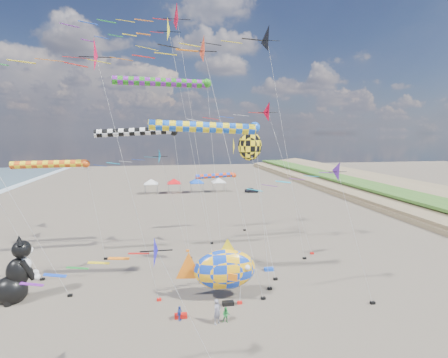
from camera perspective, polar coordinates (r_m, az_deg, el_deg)
name	(u,v)px	position (r m, az deg, el deg)	size (l,w,h in m)	color
delta_kite_1	(170,21)	(42.09, -8.77, 24.14)	(15.33, 3.27, 27.19)	red
delta_kite_2	(83,60)	(27.76, -22.00, 17.56)	(13.99, 2.58, 19.90)	#E2113E
delta_kite_4	(159,254)	(17.80, -10.64, -11.88)	(7.88, 1.71, 8.57)	#201AC5
delta_kite_5	(269,114)	(36.49, 7.30, 10.46)	(13.48, 2.32, 16.63)	red
delta_kite_6	(187,57)	(26.16, -5.99, 19.20)	(13.05, 2.06, 19.95)	#ED411B
delta_kite_7	(177,36)	(38.03, -7.62, 22.14)	(10.71, 2.59, 24.42)	#FFF222
delta_kite_8	(331,178)	(26.42, 17.10, 0.10)	(9.07, 1.61, 11.22)	#551E9B
delta_kite_9	(144,159)	(38.21, -13.00, 3.13)	(10.57, 1.75, 11.75)	#0B8BBE
delta_kite_10	(267,43)	(36.04, 7.11, 21.19)	(14.90, 2.77, 23.45)	black
windsock_0	(53,165)	(38.68, -26.08, 2.13)	(8.64, 0.79, 10.57)	#D64C12
windsock_1	(217,176)	(46.10, -1.08, 0.47)	(6.83, 0.64, 7.99)	red
windsock_2	(208,128)	(27.38, -2.56, 8.35)	(9.95, 0.86, 14.11)	blue
windsock_3	(139,132)	(35.72, -13.69, 7.41)	(9.30, 0.81, 13.77)	black
windsock_4	(165,83)	(36.36, -9.56, 15.23)	(10.94, 0.89, 18.69)	#238818
angelfish_kite	(248,147)	(31.89, 3.92, 5.22)	(3.74, 3.02, 13.38)	yellow
cat_inflatable	(13,270)	(32.67, -31.19, -12.63)	(3.83, 1.91, 5.17)	black
fish_inflatable	(224,269)	(28.61, 0.01, -14.53)	(6.64, 2.63, 5.01)	#133DBC
person_adult	(217,312)	(25.98, -1.12, -20.83)	(0.65, 0.43, 1.79)	slate
child_green	(226,315)	(26.26, 0.34, -21.32)	(0.55, 0.43, 1.13)	green
child_blue	(180,313)	(26.70, -7.28, -20.93)	(0.63, 0.26, 1.07)	#2B4099
kite_bag_0	(228,303)	(28.68, 0.67, -19.62)	(0.90, 0.44, 0.30)	black
kite_bag_1	(269,269)	(35.18, 7.36, -14.39)	(0.90, 0.44, 0.30)	blue
kite_bag_3	(181,316)	(27.19, -7.07, -21.29)	(0.90, 0.44, 0.30)	red
tent_row	(185,179)	(78.06, -6.32, 0.01)	(19.20, 4.20, 3.80)	silver
parked_car	(252,190)	(78.74, 4.54, -1.82)	(1.28, 3.17, 1.08)	#26262D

